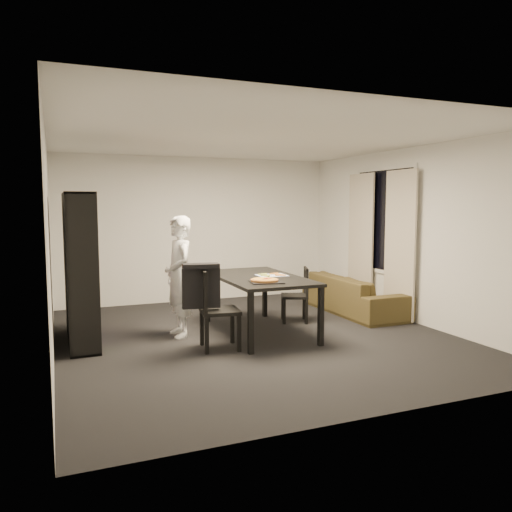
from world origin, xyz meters
name	(u,v)px	position (x,y,z in m)	size (l,w,h in m)	color
room	(255,239)	(0.00, 0.00, 1.30)	(5.01, 5.51, 2.61)	black
window_pane	(384,221)	(2.48, 0.60, 1.50)	(0.02, 1.40, 1.60)	black
window_frame	(384,221)	(2.48, 0.60, 1.50)	(0.03, 1.52, 1.72)	white
curtain_left	(400,245)	(2.40, 0.08, 1.15)	(0.03, 0.70, 2.25)	beige
curtain_right	(361,240)	(2.40, 1.12, 1.15)	(0.03, 0.70, 2.25)	beige
bookshelf	(80,268)	(-2.16, 0.60, 0.95)	(0.35, 1.50, 1.90)	black
dining_table	(259,281)	(0.12, 0.16, 0.71)	(1.04, 1.88, 0.78)	black
chair_left	(212,304)	(-0.70, -0.36, 0.56)	(0.51, 0.51, 0.98)	black
chair_right	(300,291)	(0.93, 0.52, 0.47)	(0.50, 0.50, 0.82)	black
draped_jacket	(201,284)	(-0.84, -0.34, 0.81)	(0.46, 0.24, 0.54)	black
person	(179,276)	(-0.93, 0.40, 0.80)	(0.59, 0.39, 1.61)	white
baking_tray	(266,282)	(0.00, -0.38, 0.79)	(0.40, 0.32, 0.01)	black
pepperoni_pizza	(264,280)	(-0.01, -0.35, 0.81)	(0.35, 0.35, 0.03)	#975C2B
kitchen_towel	(272,275)	(0.31, 0.14, 0.79)	(0.40, 0.30, 0.01)	white
pizza_slices	(271,275)	(0.30, 0.14, 0.80)	(0.37, 0.31, 0.01)	gold
sofa	(353,294)	(2.05, 0.78, 0.30)	(2.06, 0.81, 0.60)	#403719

